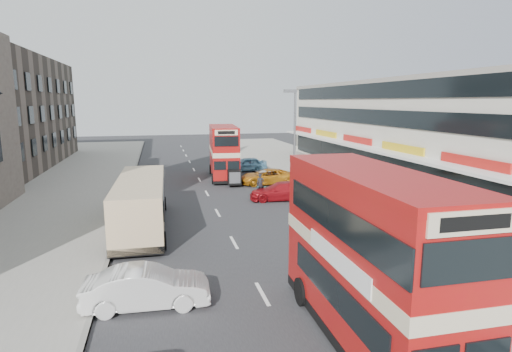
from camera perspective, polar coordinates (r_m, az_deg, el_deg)
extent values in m
plane|color=#28282B|center=(14.75, 2.89, -19.22)|extent=(160.00, 160.00, 0.00)
cube|color=#28282B|center=(33.32, -6.76, -2.38)|extent=(12.00, 90.00, 0.01)
cube|color=gray|center=(36.61, 12.23, -1.29)|extent=(12.00, 90.00, 0.15)
cube|color=gray|center=(34.14, -27.22, -3.04)|extent=(12.00, 90.00, 0.15)
cube|color=gray|center=(33.20, -17.29, -2.71)|extent=(0.20, 90.00, 0.16)
cube|color=gray|center=(34.51, 3.35, -1.77)|extent=(0.20, 90.00, 0.16)
cube|color=beige|center=(41.76, 21.28, 5.78)|extent=(8.00, 46.00, 9.00)
cube|color=black|center=(39.92, 16.21, 1.70)|extent=(0.10, 44.00, 2.40)
cube|color=gray|center=(41.71, 21.69, 12.08)|extent=(8.20, 46.20, 0.40)
cube|color=white|center=(39.33, 15.23, 3.69)|extent=(1.80, 44.00, 0.20)
cylinder|color=slate|center=(32.17, 5.30, 4.40)|extent=(0.16, 0.16, 8.00)
cube|color=slate|center=(31.88, 4.73, 11.56)|extent=(1.00, 0.20, 0.25)
cube|color=black|center=(14.05, 14.83, -19.54)|extent=(2.60, 8.05, 0.35)
cube|color=#9A0E10|center=(13.50, 15.08, -15.10)|extent=(2.58, 8.05, 2.21)
cube|color=beige|center=(13.02, 15.33, -10.10)|extent=(2.62, 8.09, 0.45)
cube|color=#9A0E10|center=(12.66, 15.59, -4.97)|extent=(2.58, 8.05, 2.11)
cube|color=#9A0E10|center=(12.42, 15.84, 0.08)|extent=(2.60, 8.07, 0.25)
cube|color=black|center=(39.79, -4.43, 0.20)|extent=(3.02, 7.72, 0.33)
cube|color=#9A0E10|center=(39.61, -4.45, 1.81)|extent=(3.00, 7.72, 2.07)
cube|color=beige|center=(39.46, -4.48, 3.51)|extent=(3.05, 7.76, 0.42)
cube|color=#9A0E10|center=(39.34, -4.50, 5.14)|extent=(3.00, 7.72, 1.98)
cube|color=#9A0E10|center=(39.26, -4.52, 6.69)|extent=(3.02, 7.74, 0.24)
cube|color=black|center=(35.50, -3.00, -0.16)|extent=(1.22, 1.22, 1.23)
cube|color=black|center=(24.96, -15.38, -6.04)|extent=(2.78, 10.22, 0.41)
cube|color=tan|center=(24.67, -15.51, -3.43)|extent=(2.76, 10.22, 2.64)
imported|color=silver|center=(15.74, -14.76, -14.59)|extent=(4.49, 1.75, 1.46)
imported|color=maroon|center=(30.82, 3.43, -2.10)|extent=(4.82, 2.45, 1.34)
imported|color=#C17313|center=(36.59, 1.50, -0.10)|extent=(4.90, 2.30, 1.35)
imported|color=#5B94B6|center=(43.36, -1.37, 1.61)|extent=(4.44, 2.07, 1.47)
imported|color=gray|center=(28.40, 10.10, -2.57)|extent=(0.65, 0.44, 1.76)
imported|color=gray|center=(31.35, 0.60, -2.17)|extent=(0.87, 1.99, 1.02)
imported|color=black|center=(31.22, 0.60, -1.08)|extent=(0.60, 0.43, 1.54)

